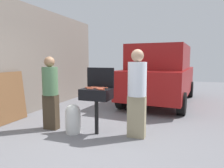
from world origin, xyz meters
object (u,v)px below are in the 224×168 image
at_px(hot_dog_5, 90,88).
at_px(leaning_board, 11,97).
at_px(person_left, 50,90).
at_px(parked_minivan, 161,74).
at_px(hot_dog_6, 105,88).
at_px(propane_tank, 73,118).
at_px(person_right, 137,90).
at_px(hot_dog_2, 90,89).
at_px(hot_dog_0, 95,88).
at_px(hot_dog_8, 100,89).
at_px(bbq_grill, 96,96).
at_px(hot_dog_1, 94,87).
at_px(hot_dog_10, 88,88).
at_px(hot_dog_9, 100,88).
at_px(hot_dog_4, 100,89).
at_px(hot_dog_7, 101,90).
at_px(hot_dog_3, 101,88).

xyz_separation_m(hot_dog_5, leaning_board, (-2.20, 0.05, -0.35)).
bearing_deg(person_left, parked_minivan, 45.87).
distance_m(hot_dog_6, propane_tank, 0.93).
bearing_deg(person_right, hot_dog_2, -2.17).
xyz_separation_m(hot_dog_6, person_left, (-1.22, -0.16, -0.09)).
relative_size(propane_tank, parked_minivan, 0.14).
height_order(hot_dog_0, hot_dog_8, same).
relative_size(hot_dog_5, person_right, 0.07).
distance_m(bbq_grill, hot_dog_6, 0.24).
height_order(bbq_grill, hot_dog_8, hot_dog_8).
relative_size(hot_dog_1, person_right, 0.07).
height_order(hot_dog_2, leaning_board, leaning_board).
bearing_deg(leaning_board, hot_dog_6, 0.70).
xyz_separation_m(hot_dog_1, person_left, (-0.98, -0.17, -0.09)).
bearing_deg(hot_dog_10, hot_dog_2, -49.80).
bearing_deg(hot_dog_9, propane_tank, -160.36).
bearing_deg(hot_dog_4, hot_dog_7, -55.88).
height_order(hot_dog_8, person_left, person_left).
distance_m(hot_dog_4, hot_dog_9, 0.14).
bearing_deg(person_right, person_left, -11.50).
distance_m(hot_dog_5, hot_dog_9, 0.21).
height_order(hot_dog_10, person_right, person_right).
bearing_deg(hot_dog_0, hot_dog_7, -38.74).
xyz_separation_m(hot_dog_1, hot_dog_4, (0.21, -0.17, 0.00)).
height_order(hot_dog_10, leaning_board, leaning_board).
distance_m(hot_dog_0, hot_dog_3, 0.12).
bearing_deg(hot_dog_6, bbq_grill, -140.56).
bearing_deg(hot_dog_0, bbq_grill, -2.67).
height_order(hot_dog_2, parked_minivan, parked_minivan).
bearing_deg(hot_dog_4, parked_minivan, 78.71).
bearing_deg(parked_minivan, leaning_board, 53.43).
distance_m(hot_dog_6, hot_dog_9, 0.10).
xyz_separation_m(hot_dog_9, hot_dog_10, (-0.22, -0.08, 0.00)).
bearing_deg(hot_dog_7, leaning_board, 174.49).
bearing_deg(parked_minivan, hot_dog_2, 81.11).
bearing_deg(hot_dog_10, hot_dog_6, 19.87).
height_order(person_right, leaning_board, person_right).
xyz_separation_m(hot_dog_4, hot_dog_8, (0.01, -0.04, 0.00)).
height_order(hot_dog_8, parked_minivan, parked_minivan).
xyz_separation_m(hot_dog_9, person_right, (0.78, 0.03, -0.02)).
distance_m(hot_dog_0, hot_dog_5, 0.14).
bearing_deg(hot_dog_0, hot_dog_9, 51.71).
height_order(hot_dog_7, leaning_board, leaning_board).
bearing_deg(parked_minivan, hot_dog_8, 83.75).
bearing_deg(propane_tank, person_right, 9.56).
bearing_deg(bbq_grill, leaning_board, 177.95).
bearing_deg(hot_dog_8, hot_dog_7, -47.14).
xyz_separation_m(hot_dog_1, parked_minivan, (0.96, 3.60, 0.06)).
relative_size(hot_dog_3, hot_dog_5, 1.00).
bearing_deg(hot_dog_1, hot_dog_9, -14.55).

